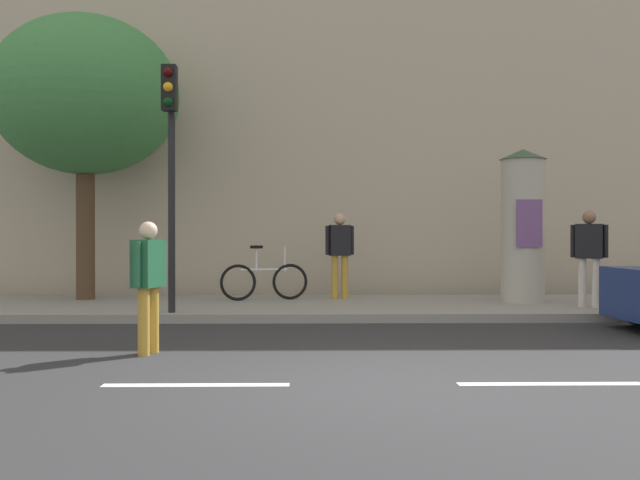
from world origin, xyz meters
TOP-DOWN VIEW (x-y plane):
  - ground_plane at (0.00, 0.00)m, footprint 80.00×80.00m
  - sidewalk_curb at (0.00, 7.00)m, footprint 36.00×4.00m
  - lane_markings at (-0.00, 0.00)m, footprint 25.80×0.16m
  - building_backdrop at (0.00, 12.00)m, footprint 36.00×5.00m
  - traffic_light at (-2.91, 5.24)m, footprint 0.24×0.45m
  - poster_column at (3.51, 7.13)m, footprint 0.91×0.91m
  - street_tree at (-5.11, 7.92)m, footprint 3.75×3.75m
  - pedestrian_in_dark_shirt at (-2.57, 1.90)m, footprint 0.36×0.64m
  - pedestrian_near_pole at (0.02, 7.97)m, footprint 0.59×0.32m
  - pedestrian_in_light_jacket at (4.41, 6.11)m, footprint 0.59×0.42m
  - bicycle_leaning at (-1.50, 7.68)m, footprint 1.73×0.49m

SIDE VIEW (x-z plane):
  - ground_plane at x=0.00m, z-range 0.00..0.00m
  - lane_markings at x=0.00m, z-range 0.00..0.01m
  - sidewalk_curb at x=0.00m, z-range 0.00..0.15m
  - bicycle_leaning at x=-1.50m, z-range -0.01..1.08m
  - pedestrian_in_dark_shirt at x=-2.57m, z-range 0.15..1.76m
  - pedestrian_near_pole at x=0.02m, z-range 0.30..2.04m
  - pedestrian_in_light_jacket at x=4.41m, z-range 0.31..2.05m
  - poster_column at x=3.51m, z-range 0.17..3.12m
  - traffic_light at x=-2.91m, z-range 0.87..4.96m
  - street_tree at x=-5.11m, z-range 1.39..7.09m
  - building_backdrop at x=0.00m, z-range 0.00..10.85m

